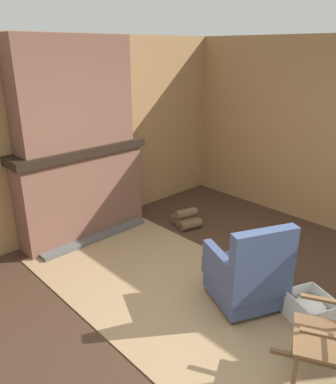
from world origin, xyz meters
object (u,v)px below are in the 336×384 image
at_px(rocking_chair, 333,344).
at_px(armchair, 247,275).
at_px(oil_lamp_vase, 38,146).
at_px(storage_case, 85,140).
at_px(firewood_stack, 186,219).
at_px(laundry_basket, 310,310).

bearing_deg(rocking_chair, armchair, -46.95).
relative_size(oil_lamp_vase, storage_case, 0.87).
bearing_deg(firewood_stack, rocking_chair, -24.73).
bearing_deg(firewood_stack, armchair, -27.71).
xyz_separation_m(rocking_chair, firewood_stack, (-2.73, 1.26, -0.30)).
height_order(armchair, laundry_basket, armchair).
height_order(firewood_stack, oil_lamp_vase, oil_lamp_vase).
bearing_deg(rocking_chair, laundry_basket, -80.64).
relative_size(armchair, oil_lamp_vase, 4.01).
distance_m(armchair, firewood_stack, 1.94).
height_order(oil_lamp_vase, storage_case, oil_lamp_vase).
bearing_deg(oil_lamp_vase, laundry_basket, 19.00).
bearing_deg(storage_case, laundry_basket, 7.72).
distance_m(rocking_chair, oil_lamp_vase, 3.75).
xyz_separation_m(oil_lamp_vase, storage_case, (0.00, 0.66, -0.03)).
bearing_deg(armchair, oil_lamp_vase, 42.62).
height_order(armchair, rocking_chair, rocking_chair).
xyz_separation_m(rocking_chair, storage_case, (-3.59, 0.16, 0.93)).
xyz_separation_m(rocking_chair, oil_lamp_vase, (-3.59, -0.49, 0.96)).
relative_size(firewood_stack, laundry_basket, 0.95).
xyz_separation_m(armchair, firewood_stack, (-1.71, 0.90, -0.25)).
bearing_deg(rocking_chair, oil_lamp_vase, -19.64).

